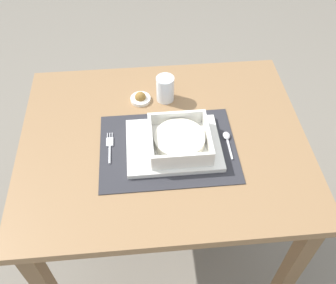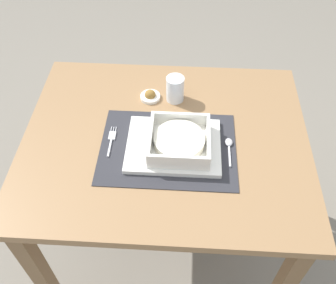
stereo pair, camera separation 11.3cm
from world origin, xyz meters
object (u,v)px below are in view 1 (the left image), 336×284
Objects in this scene: butter_knife at (219,150)px; condiment_saucer at (140,98)px; drinking_glass at (165,90)px; spoon at (227,138)px; porridge_bowl at (179,140)px; dining_table at (164,159)px; fork at (110,145)px.

condiment_saucer is (-0.23, 0.25, 0.00)m from butter_knife.
drinking_glass is (-0.15, 0.25, 0.04)m from butter_knife.
drinking_glass is (-0.18, 0.21, 0.03)m from spoon.
butter_knife is 1.84× the size of condiment_saucer.
porridge_bowl is 0.13m from butter_knife.
butter_knife is 0.34m from condiment_saucer.
drinking_glass is at bearing 83.27° from dining_table.
drinking_glass is at bearing 120.33° from butter_knife.
dining_table is 0.21m from fork.
butter_knife reaches higher than fork.
porridge_bowl is 0.24m from drinking_glass.
spoon is 0.34m from condiment_saucer.
spoon reaches higher than butter_knife.
fork is 0.23m from condiment_saucer.
spoon is 0.86× the size of butter_knife.
spoon is at bearing -38.42° from condiment_saucer.
butter_knife is at bearing -9.77° from fork.
spoon is at bearing -2.44° from fork.
condiment_saucer is at bearing 115.29° from porridge_bowl.
spoon is at bearing -49.82° from drinking_glass.
porridge_bowl is 1.65× the size of spoon.
fork is (-0.22, 0.03, -0.04)m from porridge_bowl.
butter_knife is (0.17, -0.07, 0.11)m from dining_table.
spoon is 1.20× the size of drinking_glass.
spoon is at bearing -7.61° from dining_table.
porridge_bowl is 2.61× the size of condiment_saucer.
porridge_bowl is 1.42× the size of butter_knife.
porridge_bowl reaches higher than butter_knife.
condiment_saucer is at bearing 109.51° from dining_table.
porridge_bowl reaches higher than dining_table.
porridge_bowl is 0.16m from spoon.
fork is 0.97× the size of butter_knife.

